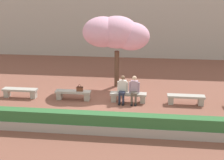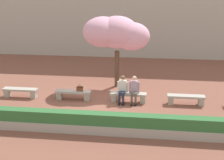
% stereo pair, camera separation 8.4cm
% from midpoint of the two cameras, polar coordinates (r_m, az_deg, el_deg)
% --- Properties ---
extents(ground_plane, '(100.00, 100.00, 0.00)m').
position_cam_midpoint_polar(ground_plane, '(15.03, -1.96, -3.79)').
color(ground_plane, brown).
extents(building_facade, '(30.17, 4.00, 8.09)m').
position_cam_midpoint_polar(building_facade, '(25.52, 2.18, 14.06)').
color(building_facade, '#B7B2A8').
rests_on(building_facade, ground).
extents(stone_bench_near_west, '(1.71, 0.42, 0.45)m').
position_cam_midpoint_polar(stone_bench_near_west, '(16.04, -16.28, -2.00)').
color(stone_bench_near_west, '#ADA89E').
rests_on(stone_bench_near_west, ground).
extents(stone_bench_center, '(1.71, 0.42, 0.45)m').
position_cam_midpoint_polar(stone_bench_center, '(15.19, -6.97, -2.48)').
color(stone_bench_center, '#ADA89E').
rests_on(stone_bench_center, ground).
extents(stone_bench_near_east, '(1.71, 0.42, 0.45)m').
position_cam_midpoint_polar(stone_bench_near_east, '(14.78, 3.15, -2.93)').
color(stone_bench_near_east, '#ADA89E').
rests_on(stone_bench_near_east, ground).
extents(stone_bench_east_end, '(1.71, 0.42, 0.45)m').
position_cam_midpoint_polar(stone_bench_east_end, '(14.85, 13.52, -3.30)').
color(stone_bench_east_end, '#ADA89E').
rests_on(stone_bench_east_end, ground).
extents(person_seated_left, '(0.51, 0.70, 1.29)m').
position_cam_midpoint_polar(person_seated_left, '(14.62, 2.08, -1.49)').
color(person_seated_left, black).
rests_on(person_seated_left, ground).
extents(person_seated_right, '(0.51, 0.68, 1.29)m').
position_cam_midpoint_polar(person_seated_right, '(14.59, 4.24, -1.58)').
color(person_seated_right, black).
rests_on(person_seated_right, ground).
extents(handbag, '(0.30, 0.15, 0.34)m').
position_cam_midpoint_polar(handbag, '(15.00, -5.76, -1.57)').
color(handbag, brown).
rests_on(handbag, stone_bench_center).
extents(cherry_tree_main, '(3.52, 2.32, 3.81)m').
position_cam_midpoint_polar(cherry_tree_main, '(16.51, 0.81, 8.54)').
color(cherry_tree_main, '#513828').
rests_on(cherry_tree_main, ground).
extents(planter_hedge_foreground, '(18.21, 0.50, 0.80)m').
position_cam_midpoint_polar(planter_hedge_foreground, '(11.82, -4.61, -7.77)').
color(planter_hedge_foreground, '#ADA89E').
rests_on(planter_hedge_foreground, ground).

